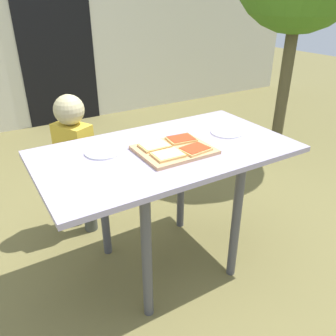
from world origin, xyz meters
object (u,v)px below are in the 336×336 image
object	(u,v)px
pizza_slice_near_right	(195,149)
pizza_slice_far_left	(155,146)
child_left	(75,154)
pizza_slice_near_left	(168,155)
cutting_board	(174,150)
pizza_slice_far_right	(181,139)
plate_white_left	(103,152)
dining_table	(167,165)
plate_white_right	(227,132)

from	to	relation	value
pizza_slice_near_right	pizza_slice_far_left	distance (m)	0.21
child_left	pizza_slice_near_left	bearing A→B (deg)	-71.02
pizza_slice_far_left	cutting_board	bearing A→B (deg)	-39.13
pizza_slice_far_right	plate_white_left	bearing A→B (deg)	166.15
dining_table	cutting_board	distance (m)	0.12
pizza_slice_near_left	pizza_slice_far_right	world-z (taller)	same
pizza_slice_far_right	plate_white_right	xyz separation A→B (m)	(0.31, -0.01, -0.02)
cutting_board	plate_white_right	world-z (taller)	cutting_board
cutting_board	pizza_slice_near_right	distance (m)	0.11
pizza_slice_near_right	child_left	size ratio (longest dim) A/B	0.17
pizza_slice_near_right	dining_table	bearing A→B (deg)	125.89
dining_table	pizza_slice_near_right	bearing A→B (deg)	-54.11
pizza_slice_far_left	plate_white_right	xyz separation A→B (m)	(0.48, -0.00, -0.02)
pizza_slice_far_left	plate_white_right	bearing A→B (deg)	-0.58
plate_white_left	child_left	size ratio (longest dim) A/B	0.19
plate_white_right	pizza_slice_near_right	bearing A→B (deg)	-157.18
pizza_slice_near_right	cutting_board	bearing A→B (deg)	134.09
pizza_slice_near_right	plate_white_left	bearing A→B (deg)	147.79
pizza_slice_far_right	plate_white_left	xyz separation A→B (m)	(-0.41, 0.10, -0.02)
pizza_slice_near_left	cutting_board	bearing A→B (deg)	40.31
cutting_board	child_left	bearing A→B (deg)	116.11
plate_white_left	plate_white_right	world-z (taller)	same
dining_table	pizza_slice_near_left	size ratio (longest dim) A/B	9.00
cutting_board	plate_white_left	world-z (taller)	cutting_board
dining_table	child_left	bearing A→B (deg)	116.68
cutting_board	pizza_slice_far_left	distance (m)	0.10
pizza_slice_far_right	pizza_slice_far_left	distance (m)	0.17
dining_table	plate_white_left	bearing A→B (deg)	157.95
dining_table	pizza_slice_far_right	distance (m)	0.16
child_left	plate_white_right	bearing A→B (deg)	-40.18
cutting_board	plate_white_left	distance (m)	0.37
pizza_slice_far_left	child_left	distance (m)	0.71
pizza_slice_near_right	child_left	distance (m)	0.90
pizza_slice_far_left	child_left	xyz separation A→B (m)	(-0.26, 0.62, -0.23)
pizza_slice_far_right	child_left	distance (m)	0.78
cutting_board	pizza_slice_far_right	size ratio (longest dim) A/B	2.36
pizza_slice_far_left	pizza_slice_near_left	bearing A→B (deg)	-88.98
plate_white_left	plate_white_right	bearing A→B (deg)	-8.83
pizza_slice_near_right	plate_white_right	xyz separation A→B (m)	(0.33, 0.14, -0.02)
pizza_slice_far_right	pizza_slice_far_left	world-z (taller)	same
dining_table	pizza_slice_near_right	xyz separation A→B (m)	(0.09, -0.13, 0.12)
dining_table	pizza_slice_near_right	distance (m)	0.20
dining_table	child_left	xyz separation A→B (m)	(-0.32, 0.64, -0.11)
cutting_board	plate_white_right	bearing A→B (deg)	8.45
pizza_slice_near_left	dining_table	bearing A→B (deg)	61.77
plate_white_left	child_left	xyz separation A→B (m)	(-0.01, 0.51, -0.21)
pizza_slice_near_right	pizza_slice_far_right	bearing A→B (deg)	84.61
dining_table	plate_white_left	distance (m)	0.35
cutting_board	child_left	distance (m)	0.79
plate_white_left	pizza_slice_far_left	bearing A→B (deg)	-23.96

